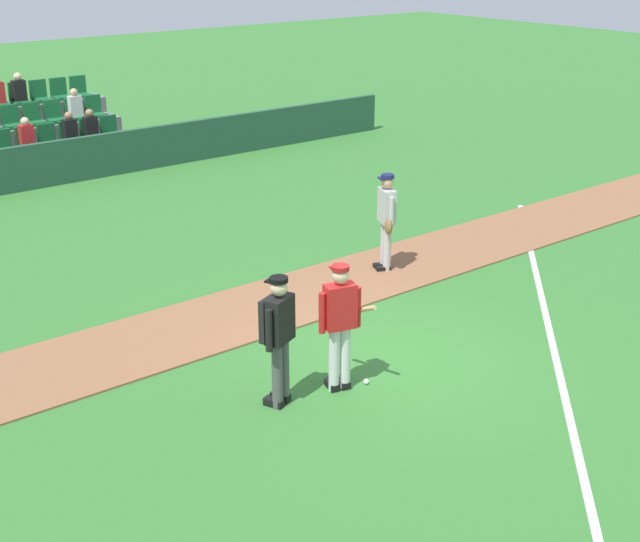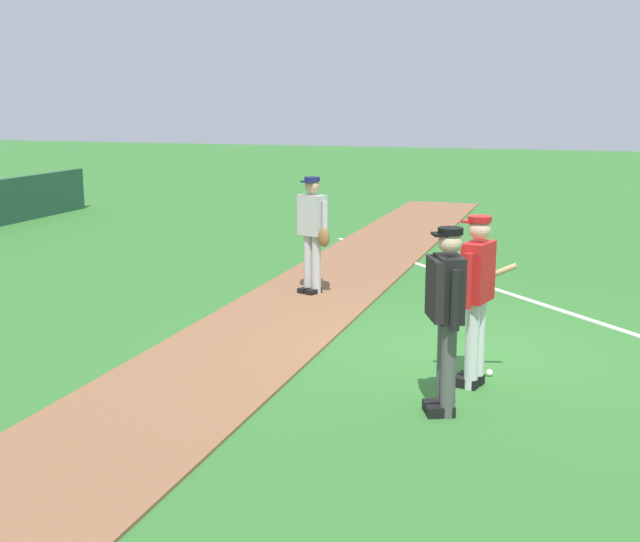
{
  "view_description": "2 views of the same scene",
  "coord_description": "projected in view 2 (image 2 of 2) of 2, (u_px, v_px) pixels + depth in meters",
  "views": [
    {
      "loc": [
        -7.49,
        -8.1,
        5.69
      ],
      "look_at": [
        -0.14,
        1.26,
        1.01
      ],
      "focal_mm": 48.88,
      "sensor_mm": 36.0,
      "label": 1
    },
    {
      "loc": [
        -9.29,
        -1.25,
        2.9
      ],
      "look_at": [
        -0.67,
        1.51,
        1.03
      ],
      "focal_mm": 47.14,
      "sensor_mm": 36.0,
      "label": 2
    }
  ],
  "objects": [
    {
      "name": "ground_plane",
      "position": [
        463.0,
        356.0,
        9.62
      ],
      "size": [
        80.0,
        80.0,
        0.0
      ],
      "primitive_type": "plane",
      "color": "#33702D"
    },
    {
      "name": "infield_dirt_path",
      "position": [
        256.0,
        335.0,
        10.38
      ],
      "size": [
        28.0,
        1.92,
        0.03
      ],
      "primitive_type": "cube",
      "color": "brown",
      "rests_on": "ground"
    },
    {
      "name": "foul_line_chalk",
      "position": [
        527.0,
        299.0,
        12.27
      ],
      "size": [
        8.76,
        8.34,
        0.01
      ],
      "primitive_type": "cube",
      "rotation": [
        0.0,
        0.0,
        0.76
      ],
      "color": "white",
      "rests_on": "ground"
    },
    {
      "name": "batter_red_jersey",
      "position": [
        477.0,
        294.0,
        8.42
      ],
      "size": [
        0.6,
        0.8,
        1.76
      ],
      "color": "silver",
      "rests_on": "ground"
    },
    {
      "name": "umpire_home_plate",
      "position": [
        446.0,
        310.0,
        7.66
      ],
      "size": [
        0.55,
        0.42,
        1.76
      ],
      "color": "#4C4C4C",
      "rests_on": "ground"
    },
    {
      "name": "runner_grey_jersey",
      "position": [
        313.0,
        231.0,
        12.42
      ],
      "size": [
        0.43,
        0.62,
        1.76
      ],
      "color": "#B2B2B2",
      "rests_on": "ground"
    },
    {
      "name": "baseball",
      "position": [
        489.0,
        373.0,
        8.91
      ],
      "size": [
        0.07,
        0.07,
        0.07
      ],
      "primitive_type": "sphere",
      "color": "white",
      "rests_on": "ground"
    }
  ]
}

